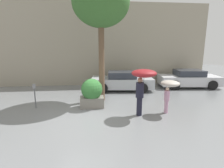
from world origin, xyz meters
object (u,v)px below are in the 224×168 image
Objects in this scene: parked_car_far at (189,79)px; street_tree at (101,3)px; planter_box at (92,93)px; person_adult at (143,79)px; person_child at (169,87)px; parked_car_near at (122,81)px; parking_meter at (34,91)px.

parked_car_far is 0.69× the size of street_tree.
planter_box is 0.23× the size of street_tree.
person_adult is 1.27m from person_child.
person_child is (3.29, -1.13, 0.46)m from planter_box.
parked_car_far is at bearing 27.86° from planter_box.
parked_car_near is 4.91m from parked_car_far.
street_tree is at bearing 16.80° from parking_meter.
parked_car_far is at bearing -80.77° from parked_car_near.
person_child is 0.24× the size of street_tree.
person_adult reaches higher than parked_car_near.
parked_car_near and parked_car_far have the same top height.
person_adult is 0.32× the size of street_tree.
person_adult reaches higher than parking_meter.
person_adult is 6.93m from parked_car_far.
parking_meter is at bearing -145.31° from person_child.
parked_car_near is (-0.10, 4.57, -0.98)m from person_adult.
planter_box is at bearing 154.51° from parked_car_near.
person_child is at bearing 33.99° from person_adult.
parking_meter is at bearing 115.99° from parked_car_far.
person_adult is at bearing -16.63° from parking_meter.
parked_car_far is at bearing 99.81° from person_child.
person_child reaches higher than planter_box.
planter_box is 7.78m from parked_car_far.
parked_car_far is (3.59, 4.76, -0.60)m from person_child.
person_child is at bearing -12.12° from parking_meter.
parking_meter is at bearing -163.20° from street_tree.
person_child is at bearing -39.00° from street_tree.
parked_car_near is 5.06m from street_tree.
parked_car_far is (4.80, 4.90, -0.98)m from person_adult.
person_child reaches higher than parked_car_far.
person_child is (1.21, 0.14, -0.37)m from person_adult.
person_adult is at bearing -126.66° from person_child.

